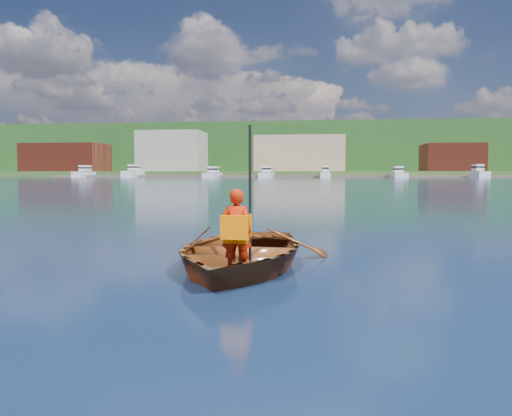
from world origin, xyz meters
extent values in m
plane|color=#142345|center=(0.00, 0.00, 0.00)|extent=(600.00, 600.00, 0.00)
imported|color=brown|center=(0.36, -0.17, 0.23)|extent=(2.74, 3.74, 0.75)
imported|color=#BD1C05|center=(0.47, -1.08, 0.64)|extent=(0.40, 0.27, 1.08)
cube|color=#FF7600|center=(0.46, -1.20, 0.70)|extent=(0.34, 0.11, 0.30)
cube|color=#FF7600|center=(0.47, -0.96, 0.70)|extent=(0.34, 0.09, 0.30)
cube|color=#FF7600|center=(0.47, -1.08, 0.52)|extent=(0.31, 0.23, 0.05)
cylinder|color=black|center=(0.62, -0.94, 1.04)|extent=(0.04, 0.04, 1.89)
cube|color=#2F5621|center=(0.00, 190.00, 1.00)|extent=(400.00, 80.00, 2.00)
cube|color=#354E21|center=(0.00, 240.00, 11.00)|extent=(400.00, 100.00, 22.00)
cube|color=brown|center=(-1.80, 148.00, 0.40)|extent=(159.91, 14.61, 0.80)
cube|color=brown|center=(-90.00, 165.00, 7.00)|extent=(28.00, 16.00, 10.00)
cube|color=gray|center=(-50.00, 165.00, 9.00)|extent=(22.00, 16.00, 14.00)
cube|color=#9B8664|center=(-5.00, 165.00, 8.00)|extent=(30.00, 16.00, 12.00)
cube|color=brown|center=(45.00, 165.00, 6.50)|extent=(18.00, 16.00, 9.00)
cube|color=silver|center=(-72.48, 143.00, 0.83)|extent=(3.03, 10.83, 2.07)
cube|color=silver|center=(-72.48, 144.08, 2.97)|extent=(2.12, 4.87, 1.80)
cube|color=black|center=(-72.48, 144.08, 3.07)|extent=(2.18, 5.09, 0.50)
cube|color=silver|center=(-56.25, 143.00, 0.91)|extent=(3.32, 11.87, 2.28)
cube|color=silver|center=(-56.25, 144.19, 3.18)|extent=(2.33, 5.34, 1.80)
cube|color=black|center=(-56.25, 144.19, 3.28)|extent=(2.39, 5.58, 0.50)
cube|color=silver|center=(-30.82, 143.00, 0.65)|extent=(3.68, 13.14, 1.63)
cube|color=silver|center=(-30.82, 144.31, 2.53)|extent=(2.58, 5.91, 1.80)
cube|color=black|center=(-30.82, 144.31, 2.63)|extent=(2.65, 6.18, 0.50)
cube|color=silver|center=(-14.15, 143.00, 0.70)|extent=(3.72, 13.27, 1.74)
cube|color=silver|center=(-14.15, 144.33, 2.64)|extent=(2.60, 5.97, 1.80)
cube|color=black|center=(-14.15, 144.33, 2.74)|extent=(2.68, 6.24, 0.50)
cube|color=silver|center=(3.43, 143.00, 0.74)|extent=(2.94, 10.51, 1.85)
cube|color=silver|center=(3.43, 144.05, 2.75)|extent=(2.06, 4.73, 1.80)
cube|color=black|center=(3.43, 144.05, 2.85)|extent=(2.12, 4.94, 0.50)
cube|color=silver|center=(24.57, 143.00, 0.64)|extent=(3.71, 13.26, 1.61)
cube|color=silver|center=(24.57, 144.33, 2.51)|extent=(2.60, 5.97, 1.80)
cube|color=black|center=(24.57, 144.33, 2.61)|extent=(2.67, 6.23, 0.50)
cube|color=silver|center=(47.12, 143.00, 0.85)|extent=(3.04, 10.85, 2.12)
cube|color=silver|center=(47.12, 144.08, 3.02)|extent=(2.13, 4.88, 1.80)
cube|color=black|center=(47.12, 144.08, 3.12)|extent=(2.19, 5.10, 0.50)
cylinder|color=#382314|center=(-40.84, 214.35, 8.34)|extent=(0.80, 0.80, 2.93)
sphere|color=#295719|center=(-40.84, 214.35, 12.25)|extent=(5.47, 5.47, 5.47)
cylinder|color=#382314|center=(-146.82, 265.88, 18.54)|extent=(0.80, 0.80, 2.72)
sphere|color=#295719|center=(-146.82, 265.88, 22.17)|extent=(5.08, 5.08, 5.08)
cylinder|color=#382314|center=(-12.92, 240.73, 13.98)|extent=(0.80, 0.80, 3.68)
sphere|color=#295719|center=(-12.92, 240.73, 18.89)|extent=(6.86, 6.86, 6.86)
cylinder|color=#382314|center=(40.96, 248.03, 15.26)|extent=(0.80, 0.80, 3.30)
sphere|color=#295719|center=(40.96, 248.03, 19.66)|extent=(6.17, 6.17, 6.17)
cylinder|color=#382314|center=(70.34, 207.74, 7.27)|extent=(0.80, 0.80, 3.44)
sphere|color=#295719|center=(70.34, 207.74, 11.85)|extent=(6.42, 6.42, 6.42)
cylinder|color=#382314|center=(21.12, 248.45, 15.40)|extent=(0.80, 0.80, 3.42)
sphere|color=#295719|center=(21.12, 248.45, 19.96)|extent=(6.38, 6.38, 6.38)
cylinder|color=#382314|center=(-40.95, 242.43, 13.82)|extent=(0.80, 0.80, 2.67)
sphere|color=#295719|center=(-40.95, 242.43, 17.38)|extent=(4.99, 4.99, 4.99)
cylinder|color=#382314|center=(9.83, 264.02, 18.20)|extent=(0.80, 0.80, 2.80)
sphere|color=#295719|center=(9.83, 264.02, 21.93)|extent=(5.22, 5.22, 5.22)
cylinder|color=#382314|center=(88.41, 235.09, 13.07)|extent=(0.80, 0.80, 4.10)
sphere|color=#295719|center=(88.41, 235.09, 18.53)|extent=(7.65, 7.65, 7.65)
cylinder|color=#382314|center=(7.70, 198.90, 5.60)|extent=(0.80, 0.80, 3.64)
sphere|color=#295719|center=(7.70, 198.90, 10.46)|extent=(6.80, 6.80, 6.80)
cylinder|color=#382314|center=(-67.26, 263.15, 18.68)|extent=(0.80, 0.80, 4.09)
sphere|color=#295719|center=(-67.26, 263.15, 24.14)|extent=(7.64, 7.64, 7.64)
cylinder|color=#382314|center=(65.70, 220.87, 9.68)|extent=(0.80, 0.80, 3.01)
sphere|color=#295719|center=(65.70, 220.87, 13.69)|extent=(5.62, 5.62, 5.62)
camera|label=1|loc=(1.50, -7.26, 1.37)|focal=35.00mm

